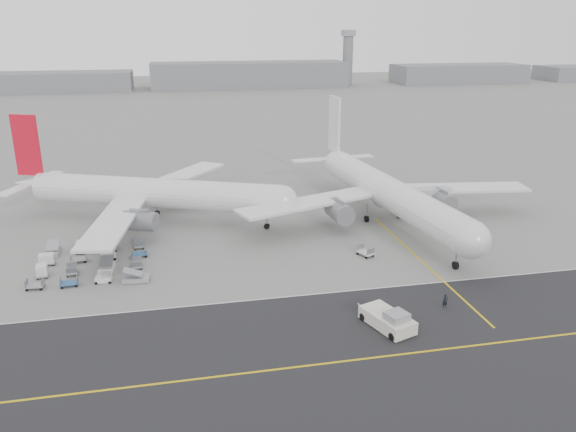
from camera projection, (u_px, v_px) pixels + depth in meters
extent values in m
plane|color=gray|center=(226.00, 295.00, 73.79)|extent=(700.00, 700.00, 0.00)
cube|color=#252528|center=(291.00, 368.00, 58.07)|extent=(220.00, 32.00, 0.02)
cube|color=gold|center=(291.00, 368.00, 58.06)|extent=(220.00, 0.30, 0.01)
cube|color=silver|center=(266.00, 299.00, 72.71)|extent=(220.00, 0.25, 0.01)
cube|color=gold|center=(422.00, 261.00, 84.21)|extent=(0.30, 40.00, 0.01)
cylinder|color=slate|center=(348.00, 60.00, 334.21)|extent=(6.00, 6.00, 28.00)
cube|color=#97979C|center=(349.00, 33.00, 329.21)|extent=(7.00, 7.00, 3.50)
cylinder|color=white|center=(157.00, 193.00, 99.72)|extent=(44.20, 22.59, 5.24)
sphere|color=white|center=(282.00, 200.00, 95.57)|extent=(5.14, 5.14, 5.14)
cone|color=white|center=(35.00, 184.00, 103.95)|extent=(10.06, 7.81, 4.72)
cube|color=red|center=(27.00, 145.00, 101.71)|extent=(4.82, 2.41, 11.16)
cube|color=white|center=(15.00, 190.00, 99.78)|extent=(5.56, 8.69, 0.25)
cube|color=white|center=(46.00, 177.00, 108.33)|extent=(5.56, 8.69, 0.25)
cube|color=white|center=(114.00, 221.00, 87.30)|extent=(9.37, 25.66, 0.45)
cube|color=white|center=(180.00, 177.00, 112.96)|extent=(19.52, 23.44, 0.45)
cylinder|color=slate|center=(140.00, 221.00, 91.34)|extent=(6.40, 5.16, 3.25)
cylinder|color=slate|center=(183.00, 189.00, 108.96)|extent=(6.40, 5.16, 3.25)
cylinder|color=black|center=(267.00, 226.00, 97.64)|extent=(1.11, 0.84, 0.99)
cylinder|color=black|center=(142.00, 224.00, 98.67)|extent=(1.11, 0.84, 0.99)
cylinder|color=black|center=(157.00, 213.00, 104.52)|extent=(1.11, 0.84, 0.99)
cylinder|color=gray|center=(267.00, 219.00, 97.20)|extent=(0.36, 0.36, 2.75)
cylinder|color=white|center=(389.00, 193.00, 98.81)|extent=(10.65, 48.30, 5.50)
sphere|color=white|center=(471.00, 240.00, 77.20)|extent=(5.39, 5.39, 5.39)
cone|color=white|center=(335.00, 160.00, 121.33)|extent=(5.93, 9.84, 4.95)
cube|color=white|center=(334.00, 124.00, 119.41)|extent=(1.07, 5.29, 11.70)
cube|color=white|center=(312.00, 160.00, 120.67)|extent=(9.01, 3.57, 0.25)
cube|color=white|center=(353.00, 157.00, 123.49)|extent=(9.01, 3.57, 0.25)
cube|color=white|center=(310.00, 202.00, 95.85)|extent=(26.74, 14.58, 0.45)
cube|color=white|center=(456.00, 188.00, 104.31)|extent=(26.89, 9.38, 0.45)
cylinder|color=slate|center=(339.00, 212.00, 95.51)|extent=(4.02, 6.19, 3.41)
cylinder|color=slate|center=(441.00, 201.00, 101.32)|extent=(4.02, 6.19, 3.41)
cylinder|color=black|center=(455.00, 265.00, 81.46)|extent=(0.63, 1.24, 1.19)
cylinder|color=black|center=(367.00, 219.00, 101.05)|extent=(0.63, 1.24, 1.19)
cylinder|color=black|center=(399.00, 215.00, 102.97)|extent=(0.63, 1.24, 1.19)
cylinder|color=gray|center=(456.00, 256.00, 80.99)|extent=(0.36, 0.36, 2.89)
cube|color=beige|center=(387.00, 320.00, 65.66)|extent=(5.35, 7.52, 1.54)
cube|color=#97979C|center=(397.00, 317.00, 64.04)|extent=(3.01, 2.87, 0.99)
cylinder|color=gray|center=(365.00, 308.00, 69.17)|extent=(1.11, 2.75, 0.18)
cylinder|color=black|center=(393.00, 337.00, 62.96)|extent=(0.74, 1.08, 0.99)
cylinder|color=black|center=(412.00, 330.00, 64.35)|extent=(0.74, 1.08, 0.99)
cylinder|color=black|center=(363.00, 317.00, 67.24)|extent=(0.74, 1.08, 0.99)
cylinder|color=black|center=(382.00, 311.00, 68.63)|extent=(0.74, 1.08, 0.99)
cylinder|color=gray|center=(446.00, 206.00, 103.85)|extent=(1.49, 1.49, 3.73)
cube|color=#97979C|center=(446.00, 214.00, 104.34)|extent=(2.48, 2.48, 0.65)
cube|color=#B5B5BA|center=(414.00, 196.00, 101.95)|extent=(14.03, 2.92, 2.42)
cube|color=#97979C|center=(379.00, 198.00, 100.79)|extent=(1.19, 3.01, 2.80)
cylinder|color=black|center=(448.00, 212.00, 105.49)|extent=(0.29, 0.57, 0.56)
imported|color=black|center=(445.00, 301.00, 70.14)|extent=(0.71, 0.49, 1.88)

